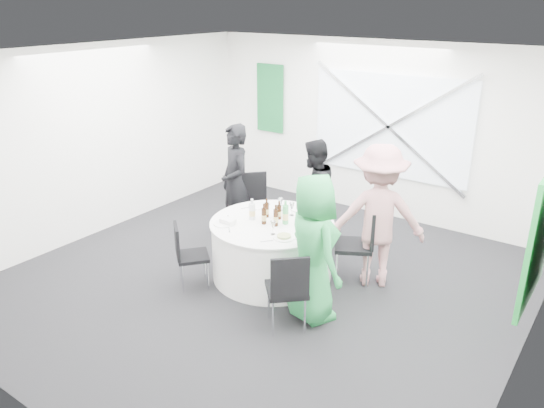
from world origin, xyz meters
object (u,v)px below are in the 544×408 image
Objects in this scene: chair_front_right at (288,286)px; banquet_table at (272,249)px; chair_front_left at (186,251)px; chair_back_right at (361,239)px; person_woman_pink at (378,216)px; chair_back at (308,214)px; green_water_bottle at (285,215)px; clear_water_bottle at (252,211)px; person_man_back at (313,193)px; person_woman_green at (313,249)px; person_man_back_left at (235,183)px; chair_back_left at (254,201)px.

banquet_table is at bearing -90.00° from chair_front_right.
chair_back_right is at bearing -100.52° from chair_front_left.
person_woman_pink reaches higher than chair_back_right.
green_water_bottle is (0.26, -0.97, 0.37)m from chair_back.
chair_front_right is at bearing -34.11° from chair_back_right.
green_water_bottle is (0.87, 0.88, 0.39)m from chair_front_left.
chair_back_right is at bearing 26.52° from clear_water_bottle.
clear_water_bottle reaches higher than banquet_table.
chair_back_right is 0.64× the size of person_man_back.
person_woman_green is 0.91m from green_water_bottle.
person_woman_pink reaches higher than chair_front_left.
clear_water_bottle is (-0.16, -1.09, 0.36)m from chair_back.
person_man_back is 1.24m from clear_water_bottle.
person_man_back_left is at bearing -81.44° from chair_front_right.
chair_back is 1.35m from person_woman_pink.
chair_back_left is 0.99× the size of chair_back_right.
person_man_back is at bearing -149.01° from chair_back_right.
clear_water_bottle is at bearing -80.27° from chair_front_left.
person_woman_green is at bearing -20.20° from clear_water_bottle.
banquet_table is 0.53m from green_water_bottle.
chair_front_right is at bearing -54.44° from green_water_bottle.
banquet_table is 1.13m from chair_back_right.
person_woman_pink is at bearing 29.51° from person_man_back_left.
chair_front_right is 2.50m from person_man_back_left.
chair_back_left is 0.39m from person_man_back_left.
person_woman_green is at bearing -36.87° from green_water_bottle.
person_woman_green reaches higher than banquet_table.
chair_back_left reaches higher than banquet_table.
person_man_back is (-1.07, 0.62, 0.19)m from chair_back_right.
clear_water_bottle is at bearing -164.06° from banquet_table.
banquet_table is at bearing -90.00° from chair_back.
chair_back_right is 2.16m from chair_front_left.
person_woman_green is 6.22× the size of clear_water_bottle.
person_man_back_left is 0.96× the size of person_woman_pink.
chair_back_left is at bearing -127.26° from chair_back_right.
chair_front_right is 0.52× the size of person_woman_pink.
clear_water_bottle is (-0.26, -0.07, 0.48)m from banquet_table.
person_woman_pink is (1.23, -0.40, 0.39)m from chair_back.
chair_back is at bearing -27.89° from person_woman_green.
clear_water_bottle is at bearing -92.51° from chair_back_right.
chair_back_right is at bearing 27.21° from person_man_back_left.
chair_back is (-0.09, 1.02, 0.13)m from banquet_table.
green_water_bottle is (-0.80, -0.49, 0.29)m from chair_back_right.
person_man_back is at bearing -24.81° from chair_back_left.
person_woman_pink is at bearing 87.20° from chair_back_right.
chair_front_right is 3.09× the size of green_water_bottle.
chair_front_right reaches higher than chair_back.
person_woman_pink is at bearing -53.36° from chair_back_left.
person_woman_green is at bearing -84.07° from chair_back_left.
person_man_back is at bearing -29.96° from person_woman_green.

